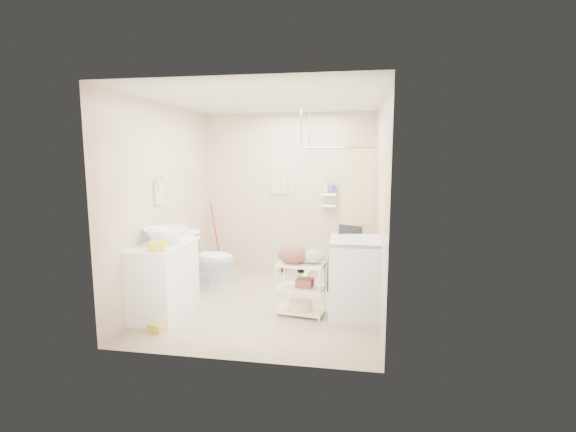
# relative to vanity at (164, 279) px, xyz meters

# --- Properties ---
(floor) EXTENTS (3.20, 3.20, 0.00)m
(floor) POSITION_rel_vanity_xyz_m (1.16, 0.60, -0.44)
(floor) COLOR tan
(floor) RESTS_ON ground
(ceiling) EXTENTS (2.80, 3.20, 0.04)m
(ceiling) POSITION_rel_vanity_xyz_m (1.16, 0.60, 2.16)
(ceiling) COLOR silver
(ceiling) RESTS_ON ground
(wall_back) EXTENTS (2.80, 0.04, 2.60)m
(wall_back) POSITION_rel_vanity_xyz_m (1.16, 2.20, 0.86)
(wall_back) COLOR beige
(wall_back) RESTS_ON ground
(wall_front) EXTENTS (2.80, 0.04, 2.60)m
(wall_front) POSITION_rel_vanity_xyz_m (1.16, -1.00, 0.86)
(wall_front) COLOR beige
(wall_front) RESTS_ON ground
(wall_left) EXTENTS (0.04, 3.20, 2.60)m
(wall_left) POSITION_rel_vanity_xyz_m (-0.24, 0.60, 0.86)
(wall_left) COLOR beige
(wall_left) RESTS_ON ground
(wall_right) EXTENTS (0.04, 3.20, 2.60)m
(wall_right) POSITION_rel_vanity_xyz_m (2.56, 0.60, 0.86)
(wall_right) COLOR beige
(wall_right) RESTS_ON ground
(vanity) EXTENTS (0.56, 1.00, 0.87)m
(vanity) POSITION_rel_vanity_xyz_m (0.00, 0.00, 0.00)
(vanity) COLOR white
(vanity) RESTS_ON ground
(sink) EXTENTS (0.63, 0.63, 0.18)m
(sink) POSITION_rel_vanity_xyz_m (0.04, 0.04, 0.53)
(sink) COLOR white
(sink) RESTS_ON vanity
(counter_basket) EXTENTS (0.22, 0.19, 0.11)m
(counter_basket) POSITION_rel_vanity_xyz_m (0.12, -0.35, 0.49)
(counter_basket) COLOR yellow
(counter_basket) RESTS_ON vanity
(floor_basket) EXTENTS (0.27, 0.24, 0.13)m
(floor_basket) POSITION_rel_vanity_xyz_m (0.15, -0.51, -0.37)
(floor_basket) COLOR yellow
(floor_basket) RESTS_ON ground
(toilet) EXTENTS (0.83, 0.51, 0.81)m
(toilet) POSITION_rel_vanity_xyz_m (0.12, 1.17, -0.03)
(toilet) COLOR white
(toilet) RESTS_ON ground
(mop) EXTENTS (0.14, 0.14, 1.11)m
(mop) POSITION_rel_vanity_xyz_m (-0.11, 2.09, 0.12)
(mop) COLOR red
(mop) RESTS_ON ground
(potted_plant_a) EXTENTS (0.19, 0.16, 0.30)m
(potted_plant_a) POSITION_rel_vanity_xyz_m (1.10, 2.01, -0.29)
(potted_plant_a) COLOR #9A5021
(potted_plant_a) RESTS_ON ground
(potted_plant_b) EXTENTS (0.21, 0.18, 0.34)m
(potted_plant_b) POSITION_rel_vanity_xyz_m (1.41, 2.06, -0.27)
(potted_plant_b) COLOR brown
(potted_plant_b) RESTS_ON ground
(hanging_towel) EXTENTS (0.28, 0.03, 0.42)m
(hanging_towel) POSITION_rel_vanity_xyz_m (1.01, 2.18, 1.06)
(hanging_towel) COLOR beige
(hanging_towel) RESTS_ON wall_back
(towel_ring) EXTENTS (0.04, 0.22, 0.34)m
(towel_ring) POSITION_rel_vanity_xyz_m (-0.22, 0.40, 1.03)
(towel_ring) COLOR #E5DA8C
(towel_ring) RESTS_ON wall_left
(tp_holder) EXTENTS (0.08, 0.12, 0.14)m
(tp_holder) POSITION_rel_vanity_xyz_m (-0.20, 0.65, 0.28)
(tp_holder) COLOR white
(tp_holder) RESTS_ON wall_left
(shower) EXTENTS (1.10, 1.10, 2.10)m
(shower) POSITION_rel_vanity_xyz_m (2.01, 1.65, 0.61)
(shower) COLOR white
(shower) RESTS_ON ground
(shampoo_bottle_a) EXTENTS (0.12, 0.12, 0.25)m
(shampoo_bottle_a) POSITION_rel_vanity_xyz_m (1.78, 2.13, 1.01)
(shampoo_bottle_a) COLOR silver
(shampoo_bottle_a) RESTS_ON shower
(shampoo_bottle_b) EXTENTS (0.07, 0.08, 0.16)m
(shampoo_bottle_b) POSITION_rel_vanity_xyz_m (1.91, 2.13, 0.96)
(shampoo_bottle_b) COLOR #2F3D94
(shampoo_bottle_b) RESTS_ON shower
(washing_machine) EXTENTS (0.65, 0.67, 0.94)m
(washing_machine) POSITION_rel_vanity_xyz_m (2.30, 0.35, 0.03)
(washing_machine) COLOR silver
(washing_machine) RESTS_ON ground
(laundry_rack) EXTENTS (0.60, 0.40, 0.77)m
(laundry_rack) POSITION_rel_vanity_xyz_m (1.64, 0.25, -0.05)
(laundry_rack) COLOR white
(laundry_rack) RESTS_ON ground
(ironing_board) EXTENTS (0.32, 0.19, 1.09)m
(ironing_board) POSITION_rel_vanity_xyz_m (2.20, 0.56, 0.11)
(ironing_board) COLOR black
(ironing_board) RESTS_ON ground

